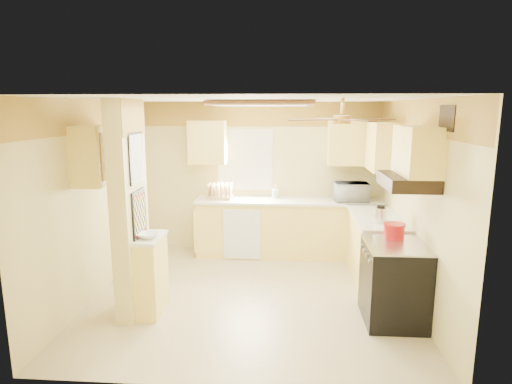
# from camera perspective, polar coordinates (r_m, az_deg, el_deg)

# --- Properties ---
(floor) EXTENTS (4.00, 4.00, 0.00)m
(floor) POSITION_cam_1_polar(r_m,az_deg,el_deg) (5.74, -0.67, -13.57)
(floor) COLOR #C3B287
(floor) RESTS_ON ground
(ceiling) EXTENTS (4.00, 4.00, 0.00)m
(ceiling) POSITION_cam_1_polar(r_m,az_deg,el_deg) (5.22, -0.73, 12.26)
(ceiling) COLOR white
(ceiling) RESTS_ON wall_back
(wall_back) EXTENTS (4.00, 0.00, 4.00)m
(wall_back) POSITION_cam_1_polar(r_m,az_deg,el_deg) (7.20, 0.56, 1.95)
(wall_back) COLOR #DBCB86
(wall_back) RESTS_ON floor
(wall_front) EXTENTS (4.00, 0.00, 4.00)m
(wall_front) POSITION_cam_1_polar(r_m,az_deg,el_deg) (3.52, -3.28, -7.91)
(wall_front) COLOR #DBCB86
(wall_front) RESTS_ON floor
(wall_left) EXTENTS (0.00, 3.80, 3.80)m
(wall_left) POSITION_cam_1_polar(r_m,az_deg,el_deg) (5.85, -20.61, -0.90)
(wall_left) COLOR #DBCB86
(wall_left) RESTS_ON floor
(wall_right) EXTENTS (0.00, 3.80, 3.80)m
(wall_right) POSITION_cam_1_polar(r_m,az_deg,el_deg) (5.55, 20.37, -1.51)
(wall_right) COLOR #DBCB86
(wall_right) RESTS_ON floor
(wallpaper_border) EXTENTS (4.00, 0.02, 0.40)m
(wallpaper_border) POSITION_cam_1_polar(r_m,az_deg,el_deg) (7.09, 0.56, 10.33)
(wallpaper_border) COLOR #E9BC44
(wallpaper_border) RESTS_ON wall_back
(partition_column) EXTENTS (0.20, 0.70, 2.50)m
(partition_column) POSITION_cam_1_polar(r_m,az_deg,el_deg) (5.11, -16.51, -2.32)
(partition_column) COLOR #DBCB86
(partition_column) RESTS_ON floor
(partition_ledge) EXTENTS (0.25, 0.55, 0.90)m
(partition_ledge) POSITION_cam_1_polar(r_m,az_deg,el_deg) (5.27, -13.75, -10.87)
(partition_ledge) COLOR #FFE574
(partition_ledge) RESTS_ON floor
(ledge_top) EXTENTS (0.28, 0.58, 0.04)m
(ledge_top) POSITION_cam_1_polar(r_m,az_deg,el_deg) (5.12, -13.99, -5.98)
(ledge_top) COLOR white
(ledge_top) RESTS_ON partition_ledge
(lower_cabinets_back) EXTENTS (3.00, 0.60, 0.90)m
(lower_cabinets_back) POSITION_cam_1_polar(r_m,az_deg,el_deg) (7.07, 4.46, -4.90)
(lower_cabinets_back) COLOR #FFE574
(lower_cabinets_back) RESTS_ON floor
(lower_cabinets_right) EXTENTS (0.60, 1.40, 0.90)m
(lower_cabinets_right) POSITION_cam_1_polar(r_m,az_deg,el_deg) (6.24, 15.68, -7.48)
(lower_cabinets_right) COLOR #FFE574
(lower_cabinets_right) RESTS_ON floor
(countertop_back) EXTENTS (3.04, 0.64, 0.04)m
(countertop_back) POSITION_cam_1_polar(r_m,az_deg,el_deg) (6.95, 4.51, -1.19)
(countertop_back) COLOR white
(countertop_back) RESTS_ON lower_cabinets_back
(countertop_right) EXTENTS (0.64, 1.44, 0.04)m
(countertop_right) POSITION_cam_1_polar(r_m,az_deg,el_deg) (6.11, 15.82, -3.29)
(countertop_right) COLOR white
(countertop_right) RESTS_ON lower_cabinets_right
(dishwasher_panel) EXTENTS (0.58, 0.02, 0.80)m
(dishwasher_panel) POSITION_cam_1_polar(r_m,az_deg,el_deg) (6.81, -1.89, -5.67)
(dishwasher_panel) COLOR white
(dishwasher_panel) RESTS_ON lower_cabinets_back
(window) EXTENTS (0.92, 0.02, 1.02)m
(window) POSITION_cam_1_polar(r_m,az_deg,el_deg) (7.17, -1.45, 4.33)
(window) COLOR white
(window) RESTS_ON wall_back
(upper_cab_back_left) EXTENTS (0.60, 0.35, 0.70)m
(upper_cab_back_left) POSITION_cam_1_polar(r_m,az_deg,el_deg) (7.06, -6.47, 6.60)
(upper_cab_back_left) COLOR #FFE574
(upper_cab_back_left) RESTS_ON wall_back
(upper_cab_back_right) EXTENTS (0.90, 0.35, 0.70)m
(upper_cab_back_right) POSITION_cam_1_polar(r_m,az_deg,el_deg) (7.03, 13.26, 6.36)
(upper_cab_back_right) COLOR #FFE574
(upper_cab_back_right) RESTS_ON wall_back
(upper_cab_right) EXTENTS (0.35, 1.00, 0.70)m
(upper_cab_right) POSITION_cam_1_polar(r_m,az_deg,el_deg) (6.62, 16.27, 5.94)
(upper_cab_right) COLOR #FFE574
(upper_cab_right) RESTS_ON wall_right
(upper_cab_left_wall) EXTENTS (0.35, 0.75, 0.70)m
(upper_cab_left_wall) POSITION_cam_1_polar(r_m,az_deg,el_deg) (5.47, -20.45, 4.68)
(upper_cab_left_wall) COLOR #FFE574
(upper_cab_left_wall) RESTS_ON wall_left
(upper_cab_over_stove) EXTENTS (0.35, 0.76, 0.52)m
(upper_cab_over_stove) POSITION_cam_1_polar(r_m,az_deg,el_deg) (4.87, 20.72, 5.15)
(upper_cab_over_stove) COLOR #FFE574
(upper_cab_over_stove) RESTS_ON wall_right
(stove) EXTENTS (0.68, 0.77, 0.92)m
(stove) POSITION_cam_1_polar(r_m,az_deg,el_deg) (5.18, 17.90, -11.38)
(stove) COLOR black
(stove) RESTS_ON floor
(range_hood) EXTENTS (0.50, 0.76, 0.14)m
(range_hood) POSITION_cam_1_polar(r_m,az_deg,el_deg) (4.89, 19.50, 1.34)
(range_hood) COLOR black
(range_hood) RESTS_ON upper_cab_over_stove
(poster_menu) EXTENTS (0.02, 0.42, 0.57)m
(poster_menu) POSITION_cam_1_polar(r_m,az_deg,el_deg) (4.97, -15.68, 4.40)
(poster_menu) COLOR black
(poster_menu) RESTS_ON partition_column
(poster_nashville) EXTENTS (0.02, 0.42, 0.57)m
(poster_nashville) POSITION_cam_1_polar(r_m,az_deg,el_deg) (5.08, -15.30, -2.90)
(poster_nashville) COLOR black
(poster_nashville) RESTS_ON partition_column
(ceiling_light_panel) EXTENTS (1.35, 0.95, 0.06)m
(ceiling_light_panel) POSITION_cam_1_polar(r_m,az_deg,el_deg) (5.71, 0.72, 11.71)
(ceiling_light_panel) COLOR brown
(ceiling_light_panel) RESTS_ON ceiling
(ceiling_fan) EXTENTS (1.15, 1.15, 0.26)m
(ceiling_fan) POSITION_cam_1_polar(r_m,az_deg,el_deg) (4.53, 11.39, 9.51)
(ceiling_fan) COLOR gold
(ceiling_fan) RESTS_ON ceiling
(vent_grate) EXTENTS (0.02, 0.40, 0.25)m
(vent_grate) POSITION_cam_1_polar(r_m,az_deg,el_deg) (4.57, 24.16, 8.96)
(vent_grate) COLOR black
(vent_grate) RESTS_ON wall_right
(microwave) EXTENTS (0.55, 0.39, 0.29)m
(microwave) POSITION_cam_1_polar(r_m,az_deg,el_deg) (6.98, 12.59, 0.02)
(microwave) COLOR white
(microwave) RESTS_ON countertop_back
(bowl) EXTENTS (0.27, 0.27, 0.06)m
(bowl) POSITION_cam_1_polar(r_m,az_deg,el_deg) (5.05, -14.14, -5.65)
(bowl) COLOR white
(bowl) RESTS_ON ledge_top
(dutch_oven) EXTENTS (0.25, 0.25, 0.17)m
(dutch_oven) POSITION_cam_1_polar(r_m,az_deg,el_deg) (5.24, 17.94, -4.90)
(dutch_oven) COLOR #AC1113
(dutch_oven) RESTS_ON stove
(kettle) EXTENTS (0.15, 0.15, 0.23)m
(kettle) POSITION_cam_1_polar(r_m,az_deg,el_deg) (5.74, 16.28, -2.94)
(kettle) COLOR silver
(kettle) RESTS_ON countertop_right
(dish_rack) EXTENTS (0.45, 0.35, 0.24)m
(dish_rack) POSITION_cam_1_polar(r_m,az_deg,el_deg) (7.04, -4.89, -0.14)
(dish_rack) COLOR #DDB87F
(dish_rack) RESTS_ON countertop_back
(utensil_crock) EXTENTS (0.11, 0.11, 0.22)m
(utensil_crock) POSITION_cam_1_polar(r_m,az_deg,el_deg) (7.06, 2.60, -0.19)
(utensil_crock) COLOR white
(utensil_crock) RESTS_ON countertop_back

